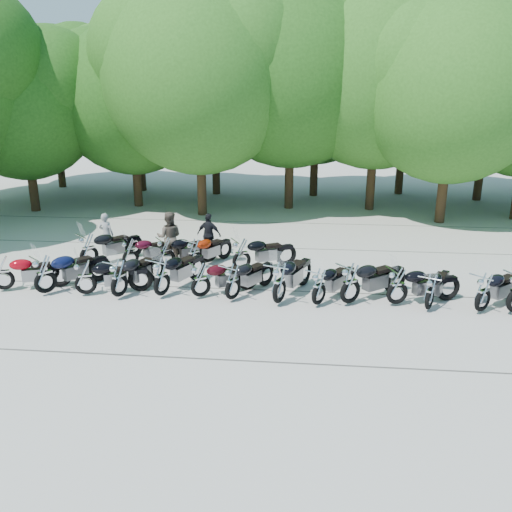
# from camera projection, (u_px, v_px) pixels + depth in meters

# --- Properties ---
(ground) EXTENTS (90.00, 90.00, 0.00)m
(ground) POSITION_uv_depth(u_px,v_px,m) (251.00, 309.00, 15.34)
(ground) COLOR #A69F96
(ground) RESTS_ON ground
(tree_1) EXTENTS (6.97, 6.97, 8.55)m
(tree_1) POSITION_uv_depth(u_px,v_px,m) (23.00, 106.00, 25.56)
(tree_1) COLOR #3A2614
(tree_1) RESTS_ON ground
(tree_2) EXTENTS (7.31, 7.31, 8.97)m
(tree_2) POSITION_uv_depth(u_px,v_px,m) (132.00, 100.00, 26.56)
(tree_2) COLOR #3A2614
(tree_2) RESTS_ON ground
(tree_3) EXTENTS (8.70, 8.70, 10.67)m
(tree_3) POSITION_uv_depth(u_px,v_px,m) (198.00, 78.00, 24.39)
(tree_3) COLOR #3A2614
(tree_3) RESTS_ON ground
(tree_4) EXTENTS (9.13, 9.13, 11.20)m
(tree_4) POSITION_uv_depth(u_px,v_px,m) (291.00, 71.00, 25.67)
(tree_4) COLOR #3A2614
(tree_4) RESTS_ON ground
(tree_5) EXTENTS (9.04, 9.04, 11.10)m
(tree_5) POSITION_uv_depth(u_px,v_px,m) (378.00, 72.00, 25.41)
(tree_5) COLOR #3A2614
(tree_5) RESTS_ON ground
(tree_6) EXTENTS (8.00, 8.00, 9.82)m
(tree_6) POSITION_uv_depth(u_px,v_px,m) (453.00, 90.00, 23.11)
(tree_6) COLOR #3A2614
(tree_6) RESTS_ON ground
(tree_9) EXTENTS (7.59, 7.59, 9.32)m
(tree_9) POSITION_uv_depth(u_px,v_px,m) (53.00, 93.00, 31.58)
(tree_9) COLOR #3A2614
(tree_9) RESTS_ON ground
(tree_10) EXTENTS (7.78, 7.78, 9.55)m
(tree_10) POSITION_uv_depth(u_px,v_px,m) (137.00, 91.00, 30.47)
(tree_10) COLOR #3A2614
(tree_10) RESTS_ON ground
(tree_11) EXTENTS (7.56, 7.56, 9.28)m
(tree_11) POSITION_uv_depth(u_px,v_px,m) (214.00, 94.00, 29.58)
(tree_11) COLOR #3A2614
(tree_11) RESTS_ON ground
(tree_12) EXTENTS (7.88, 7.88, 9.67)m
(tree_12) POSITION_uv_depth(u_px,v_px,m) (317.00, 90.00, 29.03)
(tree_12) COLOR #3A2614
(tree_12) RESTS_ON ground
(tree_13) EXTENTS (8.31, 8.31, 10.20)m
(tree_13) POSITION_uv_depth(u_px,v_px,m) (407.00, 84.00, 29.43)
(tree_13) COLOR #3A2614
(tree_13) RESTS_ON ground
(tree_14) EXTENTS (8.02, 8.02, 9.84)m
(tree_14) POSITION_uv_depth(u_px,v_px,m) (490.00, 88.00, 27.81)
(tree_14) COLOR #3A2614
(tree_14) RESTS_ON ground
(motorcycle_0) EXTENTS (2.35, 1.42, 1.27)m
(motorcycle_0) POSITION_uv_depth(u_px,v_px,m) (3.00, 272.00, 16.43)
(motorcycle_0) COLOR #9B0510
(motorcycle_0) RESTS_ON ground
(motorcycle_1) EXTENTS (2.16, 2.36, 1.39)m
(motorcycle_1) POSITION_uv_depth(u_px,v_px,m) (45.00, 273.00, 16.15)
(motorcycle_1) COLOR #0C1237
(motorcycle_1) RESTS_ON ground
(motorcycle_2) EXTENTS (2.33, 1.42, 1.26)m
(motorcycle_2) POSITION_uv_depth(u_px,v_px,m) (85.00, 276.00, 16.09)
(motorcycle_2) COLOR black
(motorcycle_2) RESTS_ON ground
(motorcycle_3) EXTENTS (1.60, 2.47, 1.34)m
(motorcycle_3) POSITION_uv_depth(u_px,v_px,m) (119.00, 277.00, 15.90)
(motorcycle_3) COLOR black
(motorcycle_3) RESTS_ON ground
(motorcycle_4) EXTENTS (1.68, 2.51, 1.37)m
(motorcycle_4) POSITION_uv_depth(u_px,v_px,m) (161.00, 276.00, 15.98)
(motorcycle_4) COLOR black
(motorcycle_4) RESTS_ON ground
(motorcycle_5) EXTENTS (2.18, 1.77, 1.23)m
(motorcycle_5) POSITION_uv_depth(u_px,v_px,m) (201.00, 279.00, 15.91)
(motorcycle_5) COLOR #36070E
(motorcycle_5) RESTS_ON ground
(motorcycle_6) EXTENTS (1.77, 2.26, 1.26)m
(motorcycle_6) POSITION_uv_depth(u_px,v_px,m) (233.00, 281.00, 15.72)
(motorcycle_6) COLOR black
(motorcycle_6) RESTS_ON ground
(motorcycle_7) EXTENTS (1.66, 2.63, 1.43)m
(motorcycle_7) POSITION_uv_depth(u_px,v_px,m) (279.00, 282.00, 15.42)
(motorcycle_7) COLOR black
(motorcycle_7) RESTS_ON ground
(motorcycle_8) EXTENTS (1.80, 2.22, 1.25)m
(motorcycle_8) POSITION_uv_depth(u_px,v_px,m) (319.00, 286.00, 15.34)
(motorcycle_8) COLOR black
(motorcycle_8) RESTS_ON ground
(motorcycle_9) EXTENTS (2.43, 2.15, 1.41)m
(motorcycle_9) POSITION_uv_depth(u_px,v_px,m) (351.00, 282.00, 15.38)
(motorcycle_9) COLOR black
(motorcycle_9) RESTS_ON ground
(motorcycle_10) EXTENTS (2.39, 1.46, 1.29)m
(motorcycle_10) POSITION_uv_depth(u_px,v_px,m) (398.00, 285.00, 15.36)
(motorcycle_10) COLOR black
(motorcycle_10) RESTS_ON ground
(motorcycle_11) EXTENTS (1.54, 2.20, 1.21)m
(motorcycle_11) POSITION_uv_depth(u_px,v_px,m) (430.00, 291.00, 15.04)
(motorcycle_11) COLOR black
(motorcycle_11) RESTS_ON ground
(motorcycle_12) EXTENTS (2.20, 2.07, 1.31)m
(motorcycle_12) POSITION_uv_depth(u_px,v_px,m) (484.00, 291.00, 14.86)
(motorcycle_12) COLOR black
(motorcycle_12) RESTS_ON ground
(motorcycle_14) EXTENTS (2.15, 2.27, 1.35)m
(motorcycle_14) POSITION_uv_depth(u_px,v_px,m) (88.00, 248.00, 18.63)
(motorcycle_14) COLOR black
(motorcycle_14) RESTS_ON ground
(motorcycle_15) EXTENTS (2.02, 1.69, 1.15)m
(motorcycle_15) POSITION_uv_depth(u_px,v_px,m) (130.00, 252.00, 18.62)
(motorcycle_15) COLOR #3E0818
(motorcycle_15) RESTS_ON ground
(motorcycle_16) EXTENTS (2.20, 1.80, 1.25)m
(motorcycle_16) POSITION_uv_depth(u_px,v_px,m) (166.00, 251.00, 18.49)
(motorcycle_16) COLOR black
(motorcycle_16) RESTS_ON ground
(motorcycle_17) EXTENTS (1.72, 2.19, 1.23)m
(motorcycle_17) POSITION_uv_depth(u_px,v_px,m) (194.00, 253.00, 18.36)
(motorcycle_17) COLOR #8D1D05
(motorcycle_17) RESTS_ON ground
(motorcycle_18) EXTENTS (2.37, 1.73, 1.31)m
(motorcycle_18) POSITION_uv_depth(u_px,v_px,m) (242.00, 253.00, 18.16)
(motorcycle_18) COLOR black
(motorcycle_18) RESTS_ON ground
(rider_0) EXTENTS (0.65, 0.50, 1.59)m
(rider_0) POSITION_uv_depth(u_px,v_px,m) (106.00, 234.00, 19.95)
(rider_0) COLOR gray
(rider_0) RESTS_ON ground
(rider_1) EXTENTS (0.96, 0.78, 1.84)m
(rider_1) POSITION_uv_depth(u_px,v_px,m) (169.00, 237.00, 19.10)
(rider_1) COLOR brown
(rider_1) RESTS_ON ground
(rider_2) EXTENTS (1.00, 0.60, 1.59)m
(rider_2) POSITION_uv_depth(u_px,v_px,m) (209.00, 235.00, 19.86)
(rider_2) COLOR black
(rider_2) RESTS_ON ground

